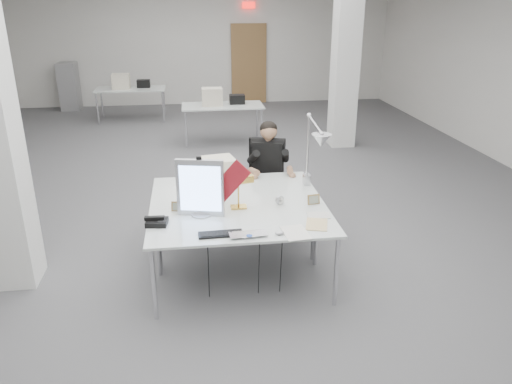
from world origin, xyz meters
TOP-DOWN VIEW (x-y plane):
  - room_shell at (0.04, 0.13)m, footprint 10.04×14.04m
  - desk_main at (0.00, -2.50)m, footprint 1.80×0.90m
  - desk_second at (0.00, -1.60)m, footprint 1.80×0.90m
  - bg_desk_a at (0.20, 3.00)m, footprint 1.60×0.80m
  - bg_desk_b at (-1.80, 5.20)m, footprint 1.60×0.80m
  - filing_cabinet at (-3.50, 6.65)m, footprint 0.45×0.55m
  - office_chair at (0.50, -0.87)m, footprint 0.64×0.64m
  - seated_person at (0.50, -0.92)m, footprint 0.62×0.70m
  - monitor at (-0.38, -2.30)m, footprint 0.46×0.15m
  - pennant at (-0.10, -2.33)m, footprint 0.41×0.19m
  - keyboard at (-0.22, -2.77)m, footprint 0.40×0.15m
  - laptop at (0.02, -2.87)m, footprint 0.36×0.24m
  - mouse at (0.30, -2.83)m, footprint 0.10×0.07m
  - bankers_lamp at (-0.00, -2.17)m, footprint 0.32×0.19m
  - desk_phone at (-0.80, -2.47)m, footprint 0.22×0.20m
  - picture_frame_left at (-0.61, -2.17)m, footprint 0.13×0.06m
  - picture_frame_right at (0.78, -2.17)m, footprint 0.14×0.05m
  - desk_clock at (0.43, -2.14)m, footprint 0.10×0.06m
  - paper_stack_a at (0.45, -2.82)m, footprint 0.25×0.33m
  - paper_stack_b at (0.69, -2.67)m, footprint 0.27×0.32m
  - paper_stack_c at (0.76, -2.47)m, footprint 0.24×0.18m
  - beige_monitor at (-0.15, -1.50)m, footprint 0.40×0.39m
  - architect_lamp at (0.84, -1.85)m, footprint 0.46×0.75m

SIDE VIEW (x-z plane):
  - office_chair at x=0.50m, z-range 0.00..1.05m
  - filing_cabinet at x=-3.50m, z-range 0.00..1.20m
  - desk_main at x=0.00m, z-range 0.73..0.75m
  - desk_second at x=0.00m, z-range 0.73..0.75m
  - bg_desk_a at x=0.20m, z-range 0.73..0.75m
  - bg_desk_b at x=-1.80m, z-range 0.73..0.75m
  - paper_stack_a at x=0.45m, z-range 0.76..0.76m
  - paper_stack_c at x=0.76m, z-range 0.76..0.76m
  - paper_stack_b at x=0.69m, z-range 0.76..0.76m
  - keyboard at x=-0.22m, z-range 0.76..0.77m
  - laptop at x=0.02m, z-range 0.76..0.78m
  - mouse at x=0.30m, z-range 0.76..0.79m
  - desk_phone at x=-0.80m, z-range 0.76..0.80m
  - picture_frame_left at x=-0.61m, z-range 0.75..0.85m
  - desk_clock at x=0.43m, z-range 0.76..0.85m
  - picture_frame_right at x=0.78m, z-range 0.75..0.86m
  - seated_person at x=0.50m, z-range 0.46..1.34m
  - beige_monitor at x=-0.15m, z-range 0.75..1.08m
  - bankers_lamp at x=0.00m, z-range 0.75..1.09m
  - monitor at x=-0.38m, z-range 0.75..1.33m
  - pennant at x=-0.10m, z-range 0.86..1.33m
  - architect_lamp at x=0.84m, z-range 0.76..1.67m
  - room_shell at x=0.04m, z-range 0.07..3.31m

